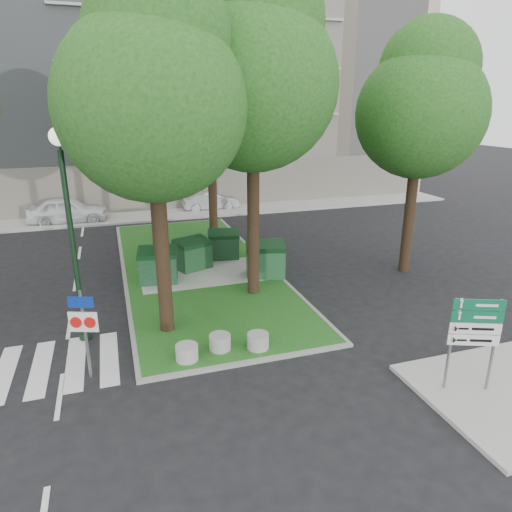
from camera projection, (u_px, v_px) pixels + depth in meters
name	position (u px, v px, depth m)	size (l,w,h in m)	color
ground	(234.00, 365.00, 12.67)	(120.00, 120.00, 0.00)	black
median_island	(197.00, 268.00, 20.01)	(6.00, 16.00, 0.12)	#1B4D16
median_kerb	(197.00, 268.00, 20.01)	(6.30, 16.30, 0.10)	gray
building_sidewalk	(158.00, 215.00, 29.33)	(42.00, 3.00, 0.12)	#999993
zebra_crossing	(93.00, 360.00, 12.92)	(5.00, 3.00, 0.01)	silver
apartment_building	(139.00, 88.00, 33.57)	(41.00, 12.00, 16.00)	tan
tree_median_near_left	(154.00, 87.00, 12.23)	(5.20, 5.20, 10.53)	black
tree_median_near_right	(255.00, 68.00, 14.85)	(5.60, 5.60, 11.46)	black
tree_median_mid	(150.00, 101.00, 18.35)	(4.80, 4.80, 9.99)	black
tree_median_far	(210.00, 72.00, 21.56)	(5.80, 5.80, 11.93)	black
tree_street_right	(423.00, 101.00, 17.67)	(5.00, 5.00, 10.06)	black
dumpster_a	(158.00, 266.00, 18.07)	(1.67, 1.30, 1.41)	#0E351B
dumpster_b	(193.00, 254.00, 19.54)	(1.71, 1.47, 1.34)	#103919
dumpster_c	(224.00, 245.00, 20.91)	(1.56, 1.22, 1.30)	black
dumpster_d	(265.00, 259.00, 18.70)	(1.80, 1.46, 1.47)	#154522
bollard_left	(187.00, 352.00, 12.65)	(0.63, 0.63, 0.45)	#9D9E98
bollard_right	(258.00, 341.00, 13.26)	(0.63, 0.63, 0.45)	gray
bollard_mid	(220.00, 342.00, 13.20)	(0.63, 0.63, 0.45)	gray
litter_bin	(256.00, 253.00, 20.51)	(0.44, 0.44, 0.77)	gold
street_lamp	(69.00, 213.00, 12.82)	(0.50, 0.50, 6.32)	black
traffic_sign_pole	(84.00, 323.00, 11.61)	(0.72, 0.29, 2.49)	slate
directional_sign	(474.00, 330.00, 10.94)	(1.15, 0.48, 2.44)	slate
car_white	(68.00, 210.00, 27.47)	(1.85, 4.59, 1.56)	white
car_silver	(210.00, 201.00, 30.95)	(1.31, 3.75, 1.24)	#9A9BA2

